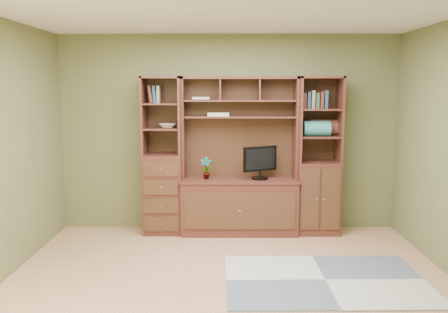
{
  "coord_description": "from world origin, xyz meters",
  "views": [
    {
      "loc": [
        -0.02,
        -4.34,
        1.92
      ],
      "look_at": [
        -0.06,
        1.2,
        1.1
      ],
      "focal_mm": 38.0,
      "sensor_mm": 36.0,
      "label": 1
    }
  ],
  "objects_px": {
    "left_tower": "(163,156)",
    "monitor": "(260,157)",
    "right_tower": "(318,156)",
    "center_hutch": "(240,156)"
  },
  "relations": [
    {
      "from": "monitor",
      "to": "left_tower",
      "type": "bearing_deg",
      "value": 150.37
    },
    {
      "from": "center_hutch",
      "to": "monitor",
      "type": "bearing_deg",
      "value": -7.57
    },
    {
      "from": "left_tower",
      "to": "center_hutch",
      "type": "bearing_deg",
      "value": -2.29
    },
    {
      "from": "center_hutch",
      "to": "monitor",
      "type": "height_order",
      "value": "center_hutch"
    },
    {
      "from": "left_tower",
      "to": "monitor",
      "type": "relative_size",
      "value": 3.49
    },
    {
      "from": "left_tower",
      "to": "right_tower",
      "type": "distance_m",
      "value": 2.02
    },
    {
      "from": "monitor",
      "to": "right_tower",
      "type": "bearing_deg",
      "value": -20.61
    },
    {
      "from": "left_tower",
      "to": "monitor",
      "type": "distance_m",
      "value": 1.27
    },
    {
      "from": "right_tower",
      "to": "left_tower",
      "type": "bearing_deg",
      "value": 180.0
    },
    {
      "from": "left_tower",
      "to": "monitor",
      "type": "bearing_deg",
      "value": -3.4
    }
  ]
}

